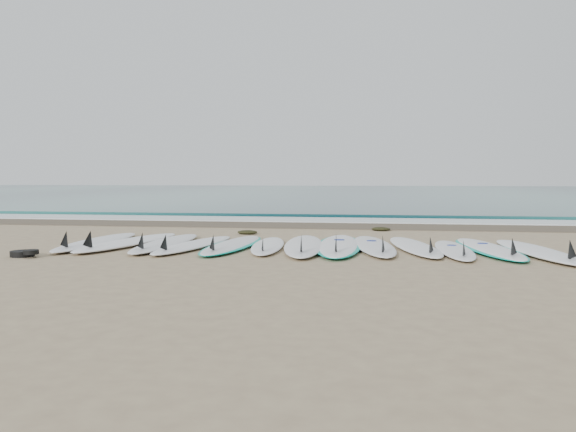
# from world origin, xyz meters

# --- Properties ---
(ground) EXTENTS (120.00, 120.00, 0.00)m
(ground) POSITION_xyz_m (0.00, 0.00, 0.00)
(ground) COLOR tan
(ocean) EXTENTS (120.00, 55.00, 0.03)m
(ocean) POSITION_xyz_m (0.00, 32.50, 0.01)
(ocean) COLOR #1A4E50
(ocean) RESTS_ON ground
(wet_sand_band) EXTENTS (120.00, 1.80, 0.01)m
(wet_sand_band) POSITION_xyz_m (0.00, 4.10, 0.01)
(wet_sand_band) COLOR brown
(wet_sand_band) RESTS_ON ground
(foam_band) EXTENTS (120.00, 1.40, 0.04)m
(foam_band) POSITION_xyz_m (0.00, 5.50, 0.02)
(foam_band) COLOR silver
(foam_band) RESTS_ON ground
(wave_crest) EXTENTS (120.00, 1.00, 0.10)m
(wave_crest) POSITION_xyz_m (0.00, 7.00, 0.05)
(wave_crest) COLOR #1A4E50
(wave_crest) RESTS_ON ground
(surfboard_0) EXTENTS (0.63, 2.76, 0.35)m
(surfboard_0) POSITION_xyz_m (-3.38, -0.05, 0.06)
(surfboard_0) COLOR white
(surfboard_0) RESTS_ON ground
(surfboard_1) EXTENTS (1.01, 2.87, 0.36)m
(surfboard_1) POSITION_xyz_m (-2.84, -0.04, 0.06)
(surfboard_1) COLOR white
(surfboard_1) RESTS_ON ground
(surfboard_2) EXTENTS (0.59, 2.71, 0.35)m
(surfboard_2) POSITION_xyz_m (-2.20, -0.05, 0.06)
(surfboard_2) COLOR silver
(surfboard_2) RESTS_ON ground
(surfboard_3) EXTENTS (0.90, 2.57, 0.32)m
(surfboard_3) POSITION_xyz_m (-1.70, -0.16, 0.06)
(surfboard_3) COLOR white
(surfboard_3) RESTS_ON ground
(surfboard_4) EXTENTS (0.75, 2.61, 0.33)m
(surfboard_4) POSITION_xyz_m (-1.10, -0.04, 0.05)
(surfboard_4) COLOR silver
(surfboard_4) RESTS_ON ground
(surfboard_5) EXTENTS (0.70, 2.32, 0.29)m
(surfboard_5) POSITION_xyz_m (-0.53, -0.05, 0.05)
(surfboard_5) COLOR white
(surfboard_5) RESTS_ON ground
(surfboard_6) EXTENTS (0.84, 2.88, 0.36)m
(surfboard_6) POSITION_xyz_m (0.02, -0.03, 0.06)
(surfboard_6) COLOR white
(surfboard_6) RESTS_ON ground
(surfboard_7) EXTENTS (0.78, 2.94, 0.37)m
(surfboard_7) POSITION_xyz_m (0.55, 0.12, 0.06)
(surfboard_7) COLOR white
(surfboard_7) RESTS_ON ground
(surfboard_8) EXTENTS (0.90, 2.74, 0.34)m
(surfboard_8) POSITION_xyz_m (1.09, 0.12, 0.06)
(surfboard_8) COLOR white
(surfboard_8) RESTS_ON ground
(surfboard_9) EXTENTS (0.95, 2.63, 0.33)m
(surfboard_9) POSITION_xyz_m (1.70, 0.12, 0.06)
(surfboard_9) COLOR white
(surfboard_9) RESTS_ON ground
(surfboard_10) EXTENTS (0.50, 2.33, 0.30)m
(surfboard_10) POSITION_xyz_m (2.25, -0.15, 0.05)
(surfboard_10) COLOR white
(surfboard_10) RESTS_ON ground
(surfboard_11) EXTENTS (0.98, 2.70, 0.33)m
(surfboard_11) POSITION_xyz_m (2.77, 0.08, 0.05)
(surfboard_11) COLOR white
(surfboard_11) RESTS_ON ground
(surfboard_12) EXTENTS (0.95, 2.82, 0.35)m
(surfboard_12) POSITION_xyz_m (3.39, -0.18, 0.06)
(surfboard_12) COLOR white
(surfboard_12) RESTS_ON ground
(seaweed_near) EXTENTS (0.39, 0.31, 0.08)m
(seaweed_near) POSITION_xyz_m (-1.33, 2.03, 0.04)
(seaweed_near) COLOR black
(seaweed_near) RESTS_ON ground
(seaweed_far) EXTENTS (0.38, 0.30, 0.07)m
(seaweed_far) POSITION_xyz_m (1.23, 3.11, 0.04)
(seaweed_far) COLOR black
(seaweed_far) RESTS_ON ground
(leash_coil) EXTENTS (0.46, 0.36, 0.11)m
(leash_coil) POSITION_xyz_m (-3.69, -1.45, 0.05)
(leash_coil) COLOR black
(leash_coil) RESTS_ON ground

